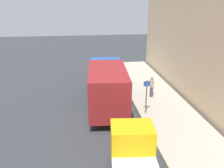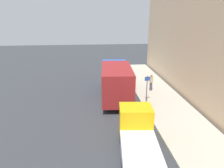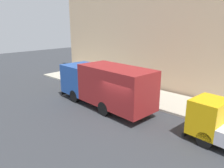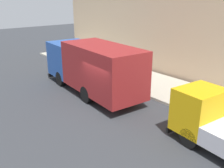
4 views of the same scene
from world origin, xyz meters
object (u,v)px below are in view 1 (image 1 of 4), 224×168
(large_utility_truck, at_px, (107,84))
(small_flatbed_truck, at_px, (135,164))
(street_sign_post, at_px, (146,94))
(pedestrian_walking, at_px, (152,86))

(large_utility_truck, height_order, small_flatbed_truck, large_utility_truck)
(large_utility_truck, bearing_deg, small_flatbed_truck, -84.53)
(street_sign_post, bearing_deg, large_utility_truck, 143.41)
(small_flatbed_truck, bearing_deg, pedestrian_walking, 75.15)
(pedestrian_walking, bearing_deg, large_utility_truck, -93.98)
(small_flatbed_truck, height_order, pedestrian_walking, small_flatbed_truck)
(large_utility_truck, relative_size, street_sign_post, 3.53)
(large_utility_truck, xyz_separation_m, street_sign_post, (2.51, -1.86, -0.19))
(small_flatbed_truck, bearing_deg, large_utility_truck, 96.91)
(small_flatbed_truck, relative_size, street_sign_post, 2.15)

